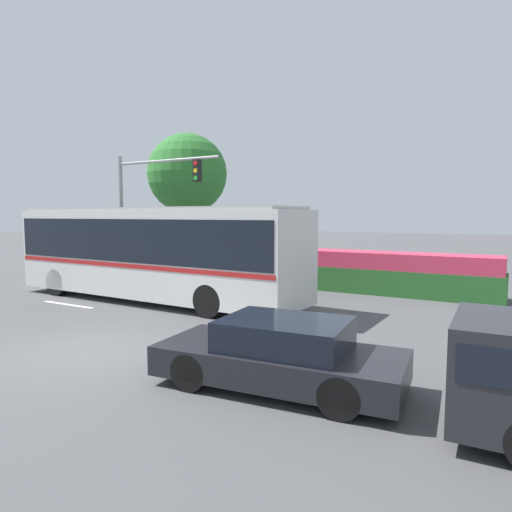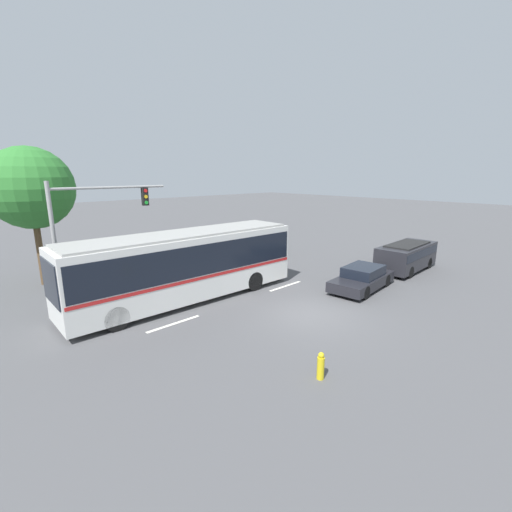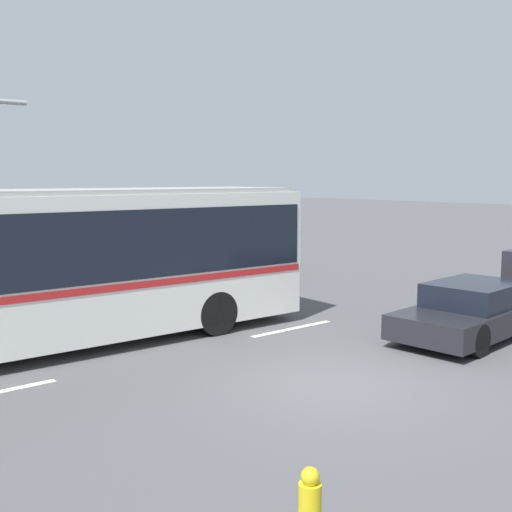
{
  "view_description": "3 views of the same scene",
  "coord_description": "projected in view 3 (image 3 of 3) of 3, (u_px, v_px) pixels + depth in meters",
  "views": [
    {
      "loc": [
        8.18,
        -6.78,
        3.04
      ],
      "look_at": [
        0.68,
        6.25,
        1.66
      ],
      "focal_mm": 31.77,
      "sensor_mm": 36.0,
      "label": 1
    },
    {
      "loc": [
        -11.44,
        -8.7,
        5.98
      ],
      "look_at": [
        -0.26,
        3.06,
        2.1
      ],
      "focal_mm": 24.42,
      "sensor_mm": 36.0,
      "label": 2
    },
    {
      "loc": [
        -7.51,
        -7.21,
        3.53
      ],
      "look_at": [
        0.78,
        2.94,
        1.86
      ],
      "focal_mm": 43.41,
      "sensor_mm": 36.0,
      "label": 3
    }
  ],
  "objects": [
    {
      "name": "lane_stripe_mid",
      "position": [
        292.0,
        329.0,
        14.49
      ],
      "size": [
        2.4,
        0.16,
        0.01
      ],
      "primitive_type": "cube",
      "color": "silver",
      "rests_on": "ground"
    },
    {
      "name": "flowering_hedge",
      "position": [
        194.0,
        257.0,
        21.62
      ],
      "size": [
        7.3,
        1.54,
        1.59
      ],
      "color": "#286028",
      "rests_on": "ground"
    },
    {
      "name": "city_bus",
      "position": [
        50.0,
        259.0,
        12.64
      ],
      "size": [
        11.47,
        2.94,
        3.29
      ],
      "rotation": [
        0.0,
        0.0,
        3.11
      ],
      "color": "silver",
      "rests_on": "ground"
    },
    {
      "name": "ground_plane",
      "position": [
        329.0,
        383.0,
        10.69
      ],
      "size": [
        140.0,
        140.0,
        0.0
      ],
      "primitive_type": "plane",
      "color": "#4C4C4F"
    },
    {
      "name": "sedan_foreground",
      "position": [
        473.0,
        311.0,
        13.68
      ],
      "size": [
        4.46,
        2.2,
        1.23
      ],
      "rotation": [
        0.0,
        0.0,
        3.23
      ],
      "color": "black",
      "rests_on": "ground"
    }
  ]
}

